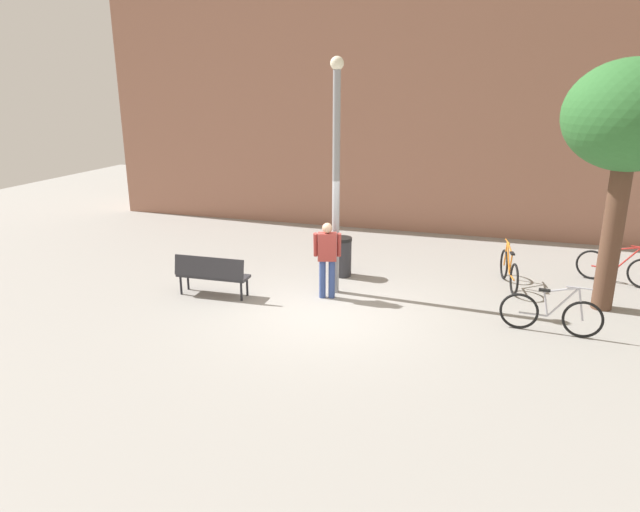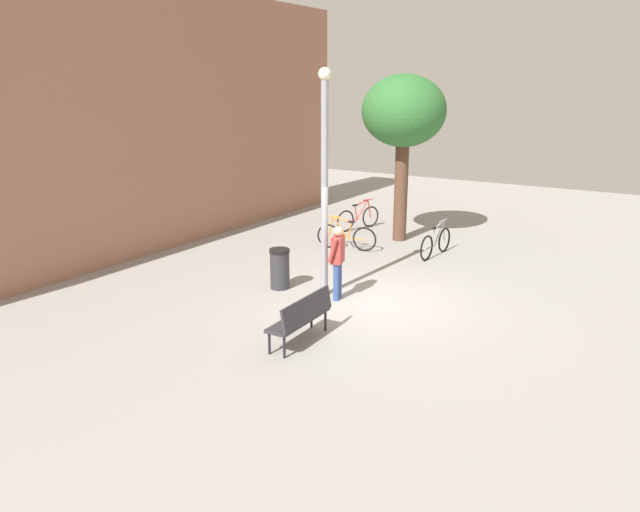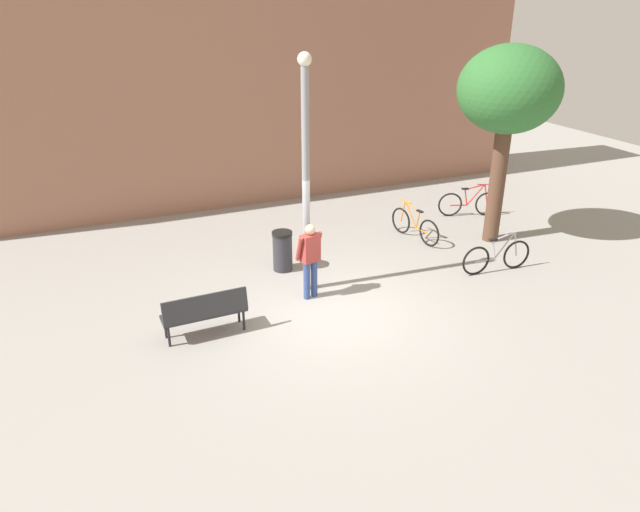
% 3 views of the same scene
% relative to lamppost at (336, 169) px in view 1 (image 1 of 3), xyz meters
% --- Properties ---
extents(ground_plane, '(36.00, 36.00, 0.00)m').
position_rel_lamppost_xyz_m(ground_plane, '(0.15, -1.18, -2.75)').
color(ground_plane, gray).
extents(building_facade, '(19.37, 2.00, 7.32)m').
position_rel_lamppost_xyz_m(building_facade, '(0.15, 6.95, 0.90)').
color(building_facade, '#9E6B56').
rests_on(building_facade, ground_plane).
extents(lamppost, '(0.28, 0.28, 5.00)m').
position_rel_lamppost_xyz_m(lamppost, '(0.00, 0.00, 0.00)').
color(lamppost, gray).
rests_on(lamppost, ground_plane).
extents(person_by_lamppost, '(0.63, 0.40, 1.67)m').
position_rel_lamppost_xyz_m(person_by_lamppost, '(-0.08, -0.39, -1.79)').
color(person_by_lamppost, '#334784').
rests_on(person_by_lamppost, ground_plane).
extents(park_bench, '(1.61, 0.51, 0.92)m').
position_rel_lamppost_xyz_m(park_bench, '(-2.50, -1.06, -2.21)').
color(park_bench, '#2D2D33').
rests_on(park_bench, ground_plane).
extents(plaza_tree, '(2.47, 2.47, 4.94)m').
position_rel_lamppost_xyz_m(plaza_tree, '(5.54, 0.70, 1.05)').
color(plaza_tree, brown).
rests_on(plaza_tree, ground_plane).
extents(bicycle_red, '(1.72, 0.67, 0.97)m').
position_rel_lamppost_xyz_m(bicycle_red, '(6.11, 2.45, -2.37)').
color(bicycle_red, black).
rests_on(bicycle_red, ground_plane).
extents(bicycle_silver, '(1.81, 0.19, 0.97)m').
position_rel_lamppost_xyz_m(bicycle_silver, '(4.41, -0.94, -2.37)').
color(bicycle_silver, black).
rests_on(bicycle_silver, ground_plane).
extents(bicycle_orange, '(0.39, 1.79, 0.97)m').
position_rel_lamppost_xyz_m(bicycle_orange, '(3.70, 1.54, -2.37)').
color(bicycle_orange, black).
rests_on(bicycle_orange, ground_plane).
extents(trash_bin, '(0.48, 0.48, 0.96)m').
position_rel_lamppost_xyz_m(trash_bin, '(-0.15, 1.14, -2.27)').
color(trash_bin, '#2D2D33').
rests_on(trash_bin, ground_plane).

